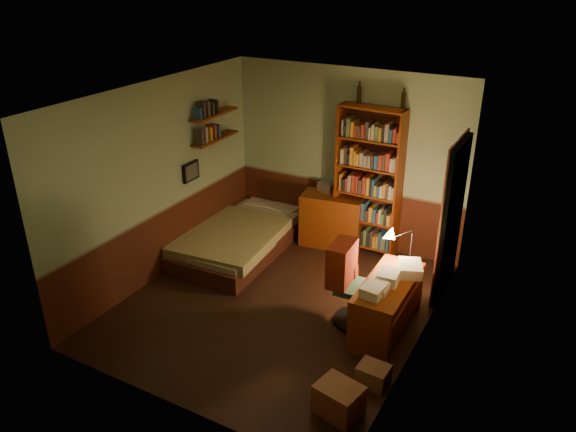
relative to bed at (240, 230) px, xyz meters
The scene contains 24 objects.
floor 1.57m from the bed, 39.18° to the right, with size 3.50×4.00×0.02m, color black.
ceiling 2.75m from the bed, 39.18° to the right, with size 3.50×4.00×0.02m, color silver.
wall_back 1.86m from the bed, 41.15° to the left, with size 3.50×0.02×2.60m, color #8BA781.
wall_left 1.49m from the bed, 120.44° to the right, with size 0.02×4.00×2.60m, color #8BA781.
wall_right 3.26m from the bed, 18.20° to the right, with size 0.02×4.00×2.60m, color #8BA781.
wall_front 3.35m from the bed, 68.23° to the right, with size 3.50×0.02×2.60m, color #8BA781.
doorway 3.01m from the bed, ahead, with size 0.06×0.90×2.00m, color black.
door_trim 2.97m from the bed, ahead, with size 0.02×0.98×2.08m, color #3A1B12.
bed is the anchor object (origin of this frame).
dresser 1.36m from the bed, 35.79° to the left, with size 0.89×0.45×0.80m, color maroon.
mini_stereo 1.42m from the bed, 44.22° to the left, with size 0.23×0.18×0.13m, color #B2B2B7.
bookshelf 1.97m from the bed, 28.83° to the left, with size 0.91×0.28×2.13m, color maroon.
bottle_left 2.55m from the bed, 36.24° to the left, with size 0.06×0.06×0.23m, color black.
bottle_right 2.91m from the bed, 26.70° to the left, with size 0.06×0.06×0.21m, color black.
desk 2.68m from the bed, 18.32° to the right, with size 0.50×1.20×0.64m, color maroon.
paper_stack 2.78m from the bed, 11.94° to the right, with size 0.25×0.34×0.13m, color silver.
desk_lamp 2.67m from the bed, ahead, with size 0.17×0.17×0.58m, color black.
office_chair 2.36m from the bed, 22.02° to the right, with size 0.47×0.41×0.93m, color #2E533E.
red_jacket 2.28m from the bed, 22.15° to the right, with size 0.24×0.43×0.51m, color #9A2C17.
wall_shelf_lower 1.36m from the bed, 163.89° to the left, with size 0.20×0.90×0.03m, color maroon.
wall_shelf_upper 1.69m from the bed, 163.89° to the left, with size 0.20×0.90×0.03m, color maroon.
framed_picture 1.13m from the bed, 145.08° to the right, with size 0.04×0.32×0.26m, color black.
cardboard_box_a 3.48m from the bed, 41.51° to the right, with size 0.41×0.33×0.31m, color #98694D.
cardboard_box_b 3.28m from the bed, 32.85° to the right, with size 0.31×0.25×0.22m, color #98694D.
Camera 1 is at (2.94, -5.12, 3.94)m, focal length 35.00 mm.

